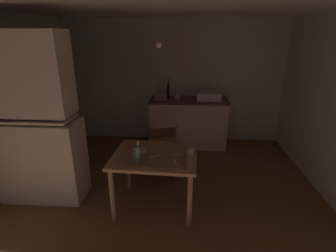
{
  "coord_description": "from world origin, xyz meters",
  "views": [
    {
      "loc": [
        0.24,
        -3.09,
        2.08
      ],
      "look_at": [
        0.02,
        0.21,
        0.91
      ],
      "focal_mm": 27.54,
      "sensor_mm": 36.0,
      "label": 1
    }
  ],
  "objects_px": {
    "hand_pump": "(168,90)",
    "dining_table": "(155,162)",
    "sink_basin": "(209,96)",
    "mixing_bowl_counter": "(161,97)",
    "teacup_cream": "(137,155)",
    "hutch_cabinet": "(36,126)",
    "chair_far_side": "(162,151)",
    "glass_bottle": "(138,154)",
    "serving_bowl_wide": "(140,150)"
  },
  "relations": [
    {
      "from": "sink_basin",
      "to": "serving_bowl_wide",
      "type": "xyz_separation_m",
      "value": [
        -0.99,
        -1.92,
        -0.27
      ]
    },
    {
      "from": "teacup_cream",
      "to": "glass_bottle",
      "type": "height_order",
      "value": "glass_bottle"
    },
    {
      "from": "sink_basin",
      "to": "serving_bowl_wide",
      "type": "bearing_deg",
      "value": -117.37
    },
    {
      "from": "hutch_cabinet",
      "to": "dining_table",
      "type": "xyz_separation_m",
      "value": [
        1.5,
        -0.12,
        -0.38
      ]
    },
    {
      "from": "hutch_cabinet",
      "to": "teacup_cream",
      "type": "bearing_deg",
      "value": -9.76
    },
    {
      "from": "dining_table",
      "to": "glass_bottle",
      "type": "relative_size",
      "value": 3.82
    },
    {
      "from": "glass_bottle",
      "to": "teacup_cream",
      "type": "bearing_deg",
      "value": 108.33
    },
    {
      "from": "hand_pump",
      "to": "hutch_cabinet",
      "type": "bearing_deg",
      "value": -128.31
    },
    {
      "from": "teacup_cream",
      "to": "glass_bottle",
      "type": "xyz_separation_m",
      "value": [
        0.04,
        -0.12,
        0.07
      ]
    },
    {
      "from": "hutch_cabinet",
      "to": "sink_basin",
      "type": "distance_m",
      "value": 2.97
    },
    {
      "from": "hand_pump",
      "to": "glass_bottle",
      "type": "distance_m",
      "value": 2.3
    },
    {
      "from": "chair_far_side",
      "to": "glass_bottle",
      "type": "bearing_deg",
      "value": -101.54
    },
    {
      "from": "dining_table",
      "to": "sink_basin",
      "type": "bearing_deg",
      "value": 68.43
    },
    {
      "from": "glass_bottle",
      "to": "dining_table",
      "type": "bearing_deg",
      "value": 56.07
    },
    {
      "from": "mixing_bowl_counter",
      "to": "glass_bottle",
      "type": "distance_m",
      "value": 2.19
    },
    {
      "from": "hand_pump",
      "to": "serving_bowl_wide",
      "type": "relative_size",
      "value": 2.33
    },
    {
      "from": "teacup_cream",
      "to": "glass_bottle",
      "type": "bearing_deg",
      "value": -71.67
    },
    {
      "from": "dining_table",
      "to": "teacup_cream",
      "type": "bearing_deg",
      "value": -151.54
    },
    {
      "from": "sink_basin",
      "to": "teacup_cream",
      "type": "xyz_separation_m",
      "value": [
        -0.99,
        -2.11,
        -0.24
      ]
    },
    {
      "from": "sink_basin",
      "to": "mixing_bowl_counter",
      "type": "xyz_separation_m",
      "value": [
        -0.9,
        -0.05,
        -0.03
      ]
    },
    {
      "from": "sink_basin",
      "to": "hand_pump",
      "type": "height_order",
      "value": "hand_pump"
    },
    {
      "from": "sink_basin",
      "to": "hand_pump",
      "type": "bearing_deg",
      "value": 176.64
    },
    {
      "from": "hand_pump",
      "to": "serving_bowl_wide",
      "type": "distance_m",
      "value": 2.01
    },
    {
      "from": "glass_bottle",
      "to": "serving_bowl_wide",
      "type": "bearing_deg",
      "value": 98.1
    },
    {
      "from": "sink_basin",
      "to": "glass_bottle",
      "type": "relative_size",
      "value": 1.61
    },
    {
      "from": "teacup_cream",
      "to": "hand_pump",
      "type": "bearing_deg",
      "value": 84.2
    },
    {
      "from": "hand_pump",
      "to": "mixing_bowl_counter",
      "type": "distance_m",
      "value": 0.2
    },
    {
      "from": "hutch_cabinet",
      "to": "mixing_bowl_counter",
      "type": "xyz_separation_m",
      "value": [
        1.4,
        1.84,
        -0.03
      ]
    },
    {
      "from": "sink_basin",
      "to": "teacup_cream",
      "type": "distance_m",
      "value": 2.34
    },
    {
      "from": "sink_basin",
      "to": "hutch_cabinet",
      "type": "bearing_deg",
      "value": -140.6
    },
    {
      "from": "hutch_cabinet",
      "to": "teacup_cream",
      "type": "relative_size",
      "value": 24.13
    },
    {
      "from": "serving_bowl_wide",
      "to": "sink_basin",
      "type": "bearing_deg",
      "value": 62.63
    },
    {
      "from": "mixing_bowl_counter",
      "to": "teacup_cream",
      "type": "bearing_deg",
      "value": -92.52
    },
    {
      "from": "chair_far_side",
      "to": "teacup_cream",
      "type": "bearing_deg",
      "value": -106.26
    },
    {
      "from": "hand_pump",
      "to": "dining_table",
      "type": "height_order",
      "value": "hand_pump"
    },
    {
      "from": "hutch_cabinet",
      "to": "dining_table",
      "type": "relative_size",
      "value": 2.06
    },
    {
      "from": "glass_bottle",
      "to": "chair_far_side",
      "type": "bearing_deg",
      "value": 78.46
    },
    {
      "from": "teacup_cream",
      "to": "mixing_bowl_counter",
      "type": "bearing_deg",
      "value": 87.48
    },
    {
      "from": "mixing_bowl_counter",
      "to": "chair_far_side",
      "type": "bearing_deg",
      "value": -84.24
    },
    {
      "from": "sink_basin",
      "to": "glass_bottle",
      "type": "height_order",
      "value": "sink_basin"
    },
    {
      "from": "sink_basin",
      "to": "glass_bottle",
      "type": "bearing_deg",
      "value": -112.98
    },
    {
      "from": "hutch_cabinet",
      "to": "hand_pump",
      "type": "height_order",
      "value": "hutch_cabinet"
    },
    {
      "from": "teacup_cream",
      "to": "hutch_cabinet",
      "type": "bearing_deg",
      "value": 170.24
    },
    {
      "from": "chair_far_side",
      "to": "teacup_cream",
      "type": "height_order",
      "value": "chair_far_side"
    },
    {
      "from": "sink_basin",
      "to": "mixing_bowl_counter",
      "type": "relative_size",
      "value": 1.86
    },
    {
      "from": "hand_pump",
      "to": "teacup_cream",
      "type": "height_order",
      "value": "hand_pump"
    },
    {
      "from": "dining_table",
      "to": "glass_bottle",
      "type": "height_order",
      "value": "glass_bottle"
    },
    {
      "from": "dining_table",
      "to": "serving_bowl_wide",
      "type": "height_order",
      "value": "serving_bowl_wide"
    },
    {
      "from": "sink_basin",
      "to": "chair_far_side",
      "type": "bearing_deg",
      "value": -119.6
    },
    {
      "from": "hand_pump",
      "to": "sink_basin",
      "type": "bearing_deg",
      "value": -3.36
    }
  ]
}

